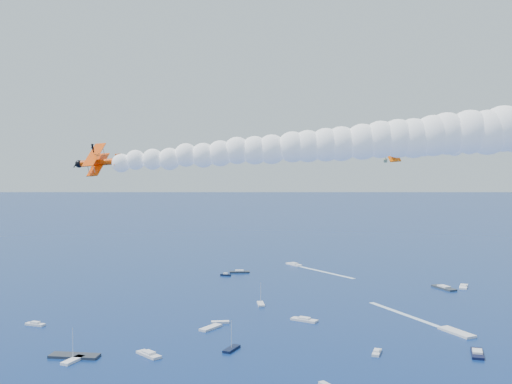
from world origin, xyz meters
The scene contains 5 objects.
biplane_lead centered at (23.19, 37.16, 54.40)m, with size 8.10×9.08×5.47m, color #E75A04, non-canonical shape.
biplane_trail centered at (-6.84, -2.28, 52.14)m, with size 7.30×8.19×4.94m, color #F64705, non-canonical shape.
smoke_trail_trail centered at (22.76, 17.33, 54.89)m, with size 61.53×43.26×12.85m, color white, non-canonical shape.
spectator_boats centered at (-7.04, 113.18, 0.35)m, with size 226.90×168.20×0.70m.
boat_wakes centered at (-13.40, 153.28, 0.03)m, with size 161.98×69.21×0.04m.
Camera 1 is at (67.92, -63.26, 52.53)m, focal length 43.13 mm.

